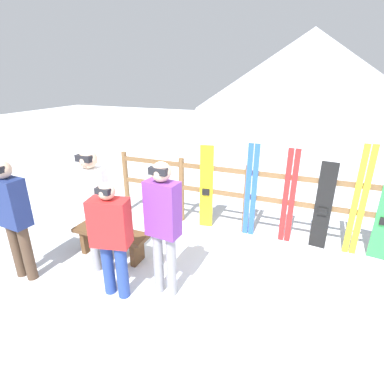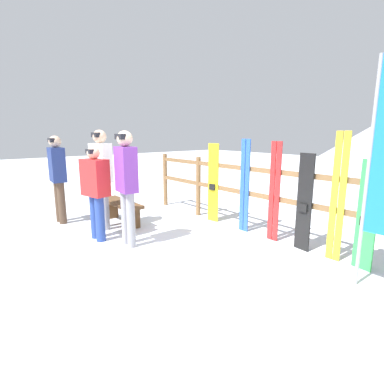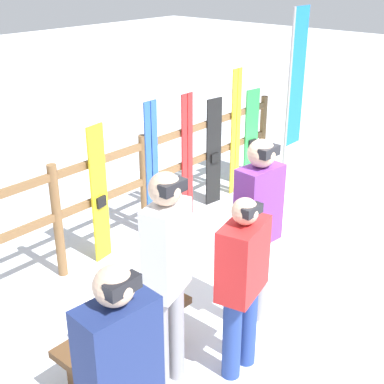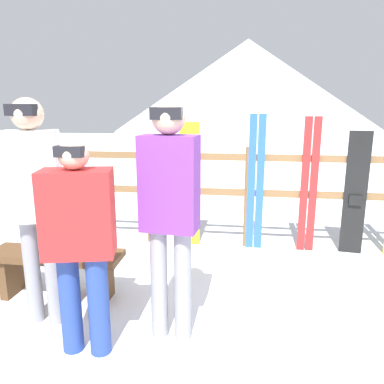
{
  "view_description": "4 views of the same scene",
  "coord_description": "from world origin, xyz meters",
  "views": [
    {
      "loc": [
        0.95,
        -2.93,
        2.71
      ],
      "look_at": [
        -0.71,
        1.15,
        0.97
      ],
      "focal_mm": 28.0,
      "sensor_mm": 36.0,
      "label": 1
    },
    {
      "loc": [
        3.54,
        -2.17,
        1.76
      ],
      "look_at": [
        -0.29,
        0.98,
        0.78
      ],
      "focal_mm": 28.0,
      "sensor_mm": 36.0,
      "label": 2
    },
    {
      "loc": [
        -4.06,
        -2.34,
        3.14
      ],
      "look_at": [
        -0.12,
        1.09,
        0.84
      ],
      "focal_mm": 50.0,
      "sensor_mm": 36.0,
      "label": 3
    },
    {
      "loc": [
        -0.07,
        -2.63,
        1.76
      ],
      "look_at": [
        -0.61,
        1.21,
        0.86
      ],
      "focal_mm": 35.0,
      "sensor_mm": 36.0,
      "label": 4
    }
  ],
  "objects": [
    {
      "name": "ski_pair_blue",
      "position": [
        0.08,
        1.89,
        0.83
      ],
      "size": [
        0.19,
        0.02,
        1.66
      ],
      "color": "blue",
      "rests_on": "ground"
    },
    {
      "name": "snowboard_black_stripe",
      "position": [
        1.25,
        1.89,
        0.73
      ],
      "size": [
        0.26,
        0.08,
        1.48
      ],
      "color": "black",
      "rests_on": "ground"
    },
    {
      "name": "ski_pair_red",
      "position": [
        0.71,
        1.89,
        0.82
      ],
      "size": [
        0.2,
        0.02,
        1.64
      ],
      "color": "red",
      "rests_on": "ground"
    },
    {
      "name": "fence",
      "position": [
        0.0,
        1.95,
        0.74
      ],
      "size": [
        5.1,
        0.1,
        1.26
      ],
      "color": "brown",
      "rests_on": "ground"
    },
    {
      "name": "snowboard_yellow",
      "position": [
        -0.73,
        1.89,
        0.78
      ],
      "size": [
        0.24,
        0.08,
        1.56
      ],
      "color": "yellow",
      "rests_on": "ground"
    },
    {
      "name": "ground_plane",
      "position": [
        0.0,
        0.0,
        0.0
      ],
      "size": [
        40.0,
        40.0,
        0.0
      ],
      "primitive_type": "plane",
      "color": "white"
    },
    {
      "name": "person_purple",
      "position": [
        -0.59,
        -0.08,
        1.06
      ],
      "size": [
        0.43,
        0.26,
        1.8
      ],
      "color": "gray",
      "rests_on": "ground"
    },
    {
      "name": "person_white",
      "position": [
        -1.66,
        -0.02,
        1.08
      ],
      "size": [
        0.44,
        0.32,
        1.82
      ],
      "color": "gray",
      "rests_on": "ground"
    },
    {
      "name": "mountain_backdrop",
      "position": [
        0.0,
        23.95,
        3.0
      ],
      "size": [
        18.0,
        18.0,
        6.0
      ],
      "color": "silver",
      "rests_on": "ground"
    },
    {
      "name": "person_red",
      "position": [
        -1.17,
        -0.34,
        0.88
      ],
      "size": [
        0.52,
        0.36,
        1.55
      ],
      "color": "navy",
      "rests_on": "ground"
    },
    {
      "name": "bench",
      "position": [
        -1.76,
        0.37,
        0.33
      ],
      "size": [
        1.23,
        0.36,
        0.45
      ],
      "color": "brown",
      "rests_on": "ground"
    }
  ]
}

